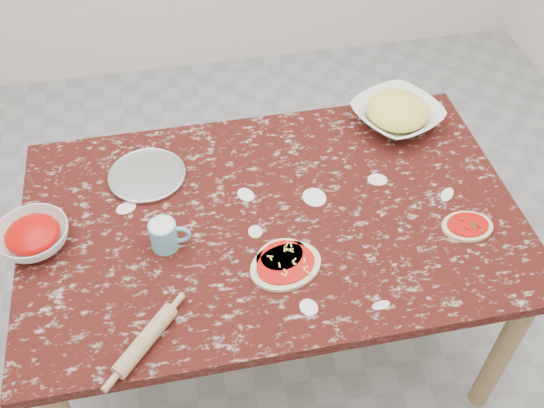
{
  "coord_description": "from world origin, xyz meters",
  "views": [
    {
      "loc": [
        -0.26,
        -1.3,
        2.22
      ],
      "look_at": [
        0.0,
        0.0,
        0.8
      ],
      "focal_mm": 40.39,
      "sensor_mm": 36.0,
      "label": 1
    }
  ],
  "objects_px": {
    "worktable": "(272,231)",
    "rolling_pin": "(145,340)",
    "pizza_tray": "(147,176)",
    "flour_mug": "(165,235)",
    "sauce_bowl": "(34,237)",
    "cheese_bowl": "(397,115)"
  },
  "relations": [
    {
      "from": "worktable",
      "to": "flour_mug",
      "type": "bearing_deg",
      "value": -169.61
    },
    {
      "from": "worktable",
      "to": "sauce_bowl",
      "type": "height_order",
      "value": "sauce_bowl"
    },
    {
      "from": "sauce_bowl",
      "to": "rolling_pin",
      "type": "distance_m",
      "value": 0.52
    },
    {
      "from": "pizza_tray",
      "to": "worktable",
      "type": "bearing_deg",
      "value": -33.29
    },
    {
      "from": "flour_mug",
      "to": "pizza_tray",
      "type": "bearing_deg",
      "value": 97.53
    },
    {
      "from": "pizza_tray",
      "to": "flour_mug",
      "type": "xyz_separation_m",
      "value": [
        0.04,
        -0.32,
        0.05
      ]
    },
    {
      "from": "worktable",
      "to": "flour_mug",
      "type": "xyz_separation_m",
      "value": [
        -0.34,
        -0.06,
        0.13
      ]
    },
    {
      "from": "cheese_bowl",
      "to": "rolling_pin",
      "type": "bearing_deg",
      "value": -141.96
    },
    {
      "from": "pizza_tray",
      "to": "sauce_bowl",
      "type": "xyz_separation_m",
      "value": [
        -0.35,
        -0.23,
        0.03
      ]
    },
    {
      "from": "cheese_bowl",
      "to": "rolling_pin",
      "type": "relative_size",
      "value": 1.32
    },
    {
      "from": "cheese_bowl",
      "to": "worktable",
      "type": "bearing_deg",
      "value": -146.43
    },
    {
      "from": "pizza_tray",
      "to": "rolling_pin",
      "type": "height_order",
      "value": "rolling_pin"
    },
    {
      "from": "worktable",
      "to": "pizza_tray",
      "type": "bearing_deg",
      "value": 146.71
    },
    {
      "from": "pizza_tray",
      "to": "rolling_pin",
      "type": "relative_size",
      "value": 1.13
    },
    {
      "from": "worktable",
      "to": "pizza_tray",
      "type": "xyz_separation_m",
      "value": [
        -0.39,
        0.25,
        0.09
      ]
    },
    {
      "from": "worktable",
      "to": "rolling_pin",
      "type": "distance_m",
      "value": 0.59
    },
    {
      "from": "pizza_tray",
      "to": "flour_mug",
      "type": "distance_m",
      "value": 0.32
    },
    {
      "from": "flour_mug",
      "to": "rolling_pin",
      "type": "relative_size",
      "value": 0.54
    },
    {
      "from": "pizza_tray",
      "to": "cheese_bowl",
      "type": "xyz_separation_m",
      "value": [
        0.93,
        0.11,
        0.03
      ]
    },
    {
      "from": "cheese_bowl",
      "to": "flour_mug",
      "type": "xyz_separation_m",
      "value": [
        -0.89,
        -0.42,
        0.01
      ]
    },
    {
      "from": "pizza_tray",
      "to": "rolling_pin",
      "type": "xyz_separation_m",
      "value": [
        -0.04,
        -0.65,
        0.02
      ]
    },
    {
      "from": "sauce_bowl",
      "to": "flour_mug",
      "type": "distance_m",
      "value": 0.41
    }
  ]
}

